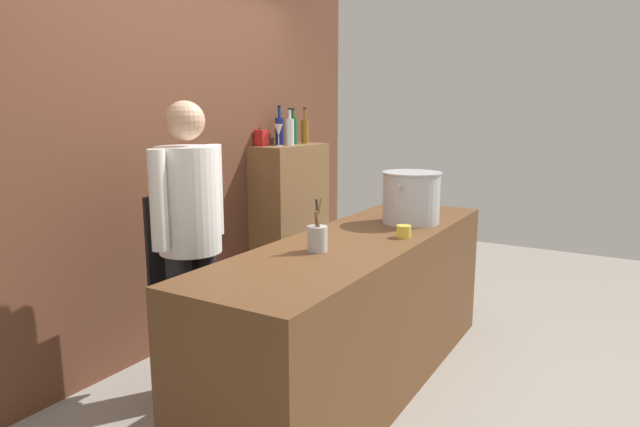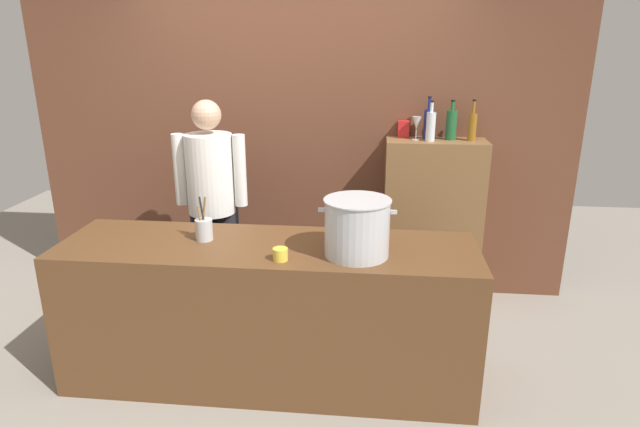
% 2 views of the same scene
% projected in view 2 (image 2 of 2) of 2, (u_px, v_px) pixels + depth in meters
% --- Properties ---
extents(ground_plane, '(8.00, 8.00, 0.00)m').
position_uv_depth(ground_plane, '(271.00, 375.00, 3.46)').
color(ground_plane, gray).
extents(brick_back_panel, '(4.40, 0.10, 3.00)m').
position_uv_depth(brick_back_panel, '(299.00, 112.00, 4.31)').
color(brick_back_panel, brown).
rests_on(brick_back_panel, ground_plane).
extents(prep_counter, '(2.49, 0.70, 0.90)m').
position_uv_depth(prep_counter, '(269.00, 313.00, 3.32)').
color(prep_counter, brown).
rests_on(prep_counter, ground_plane).
extents(bar_cabinet, '(0.76, 0.32, 1.33)m').
position_uv_depth(bar_cabinet, '(431.00, 223.00, 4.27)').
color(bar_cabinet, brown).
rests_on(bar_cabinet, ground_plane).
extents(chef, '(0.53, 0.36, 1.66)m').
position_uv_depth(chef, '(212.00, 196.00, 3.93)').
color(chef, black).
rests_on(chef, ground_plane).
extents(stockpot_large, '(0.43, 0.38, 0.33)m').
position_uv_depth(stockpot_large, '(357.00, 228.00, 2.98)').
color(stockpot_large, '#B7BABF').
rests_on(stockpot_large, prep_counter).
extents(utensil_crock, '(0.10, 0.10, 0.28)m').
position_uv_depth(utensil_crock, '(204.00, 229.00, 3.23)').
color(utensil_crock, '#B7BABF').
rests_on(utensil_crock, prep_counter).
extents(butter_jar, '(0.08, 0.08, 0.07)m').
position_uv_depth(butter_jar, '(280.00, 254.00, 2.95)').
color(butter_jar, yellow).
rests_on(butter_jar, prep_counter).
extents(wine_bottle_amber, '(0.06, 0.06, 0.31)m').
position_uv_depth(wine_bottle_amber, '(472.00, 126.00, 4.01)').
color(wine_bottle_amber, '#8C5919').
rests_on(wine_bottle_amber, bar_cabinet).
extents(wine_bottle_cobalt, '(0.07, 0.07, 0.32)m').
position_uv_depth(wine_bottle_cobalt, '(428.00, 123.00, 4.08)').
color(wine_bottle_cobalt, navy).
rests_on(wine_bottle_cobalt, bar_cabinet).
extents(wine_bottle_green, '(0.08, 0.08, 0.30)m').
position_uv_depth(wine_bottle_green, '(451.00, 124.00, 4.05)').
color(wine_bottle_green, '#1E592D').
rests_on(wine_bottle_green, bar_cabinet).
extents(wine_bottle_clear, '(0.07, 0.07, 0.30)m').
position_uv_depth(wine_bottle_clear, '(431.00, 126.00, 4.00)').
color(wine_bottle_clear, silver).
rests_on(wine_bottle_clear, bar_cabinet).
extents(wine_glass_tall, '(0.07, 0.07, 0.18)m').
position_uv_depth(wine_glass_tall, '(417.00, 124.00, 4.04)').
color(wine_glass_tall, silver).
rests_on(wine_glass_tall, bar_cabinet).
extents(spice_tin_red, '(0.09, 0.09, 0.13)m').
position_uv_depth(spice_tin_red, '(403.00, 129.00, 4.17)').
color(spice_tin_red, red).
rests_on(spice_tin_red, bar_cabinet).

